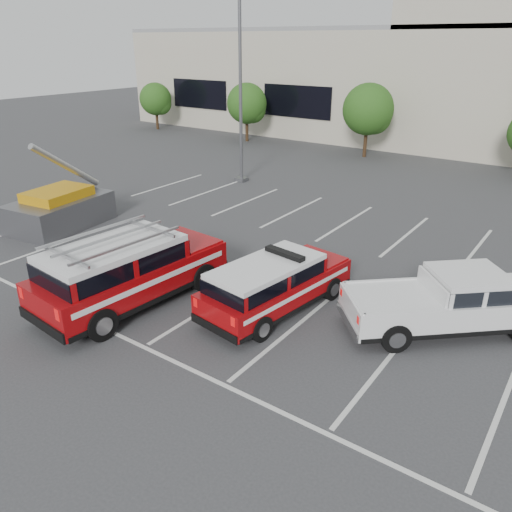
% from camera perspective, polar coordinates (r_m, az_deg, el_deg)
% --- Properties ---
extents(ground, '(120.00, 120.00, 0.00)m').
position_cam_1_polar(ground, '(15.26, -4.82, -5.49)').
color(ground, '#363638').
rests_on(ground, ground).
extents(stall_markings, '(23.00, 15.00, 0.01)m').
position_cam_1_polar(stall_markings, '(18.55, 4.13, 0.01)').
color(stall_markings, silver).
rests_on(stall_markings, ground).
extents(convention_building, '(60.00, 16.99, 13.20)m').
position_cam_1_polar(convention_building, '(42.91, 25.17, 17.85)').
color(convention_building, '#BDB7A0').
rests_on(convention_building, ground).
extents(tree_far_left, '(2.77, 2.77, 3.99)m').
position_cam_1_polar(tree_far_left, '(46.80, -11.28, 17.06)').
color(tree_far_left, '#3F2B19').
rests_on(tree_far_left, ground).
extents(tree_left, '(3.07, 3.07, 4.42)m').
position_cam_1_polar(tree_left, '(40.18, -0.91, 16.88)').
color(tree_left, '#3F2B19').
rests_on(tree_left, ground).
extents(tree_mid_left, '(3.37, 3.37, 4.85)m').
position_cam_1_polar(tree_mid_left, '(35.19, 12.85, 15.84)').
color(tree_mid_left, '#3F2B19').
rests_on(tree_mid_left, ground).
extents(light_pole_left, '(0.90, 0.60, 10.24)m').
position_cam_1_polar(light_pole_left, '(27.82, -1.79, 18.95)').
color(light_pole_left, '#59595E').
rests_on(light_pole_left, ground).
extents(fire_chief_suv, '(2.49, 5.18, 1.75)m').
position_cam_1_polar(fire_chief_suv, '(14.60, 2.15, -3.66)').
color(fire_chief_suv, '#8F060A').
rests_on(fire_chief_suv, ground).
extents(white_pickup, '(5.35, 5.12, 1.69)m').
position_cam_1_polar(white_pickup, '(14.65, 21.16, -5.46)').
color(white_pickup, silver).
rests_on(white_pickup, ground).
extents(ladder_suv, '(2.75, 6.00, 2.30)m').
position_cam_1_polar(ladder_suv, '(15.35, -14.36, -2.16)').
color(ladder_suv, '#8F060A').
rests_on(ladder_suv, ground).
extents(utility_rig, '(3.76, 4.66, 3.69)m').
position_cam_1_polar(utility_rig, '(22.89, -21.88, 4.90)').
color(utility_rig, '#59595E').
rests_on(utility_rig, ground).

